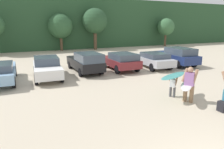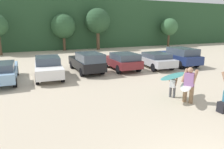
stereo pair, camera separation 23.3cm
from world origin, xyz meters
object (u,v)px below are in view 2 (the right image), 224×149
object	(u,v)px
surfboard_white	(186,86)
backpack_dropped	(222,107)
parked_car_maroon	(122,61)
parked_car_navy	(179,56)
surfboard_teal	(174,76)
person_child	(173,85)
parked_car_sky_blue	(0,71)
person_adult	(189,83)
parked_car_silver	(154,59)
parked_car_black	(87,62)
parked_car_white	(48,67)

from	to	relation	value
surfboard_white	backpack_dropped	distance (m)	1.73
parked_car_maroon	parked_car_navy	world-z (taller)	parked_car_navy
parked_car_navy	surfboard_teal	size ratio (longest dim) A/B	2.08
backpack_dropped	parked_car_navy	bearing A→B (deg)	59.27
parked_car_maroon	person_child	size ratio (longest dim) A/B	3.55
parked_car_sky_blue	parked_car_navy	distance (m)	14.46
person_child	backpack_dropped	bearing A→B (deg)	75.07
parked_car_navy	person_child	world-z (taller)	parked_car_navy
person_adult	parked_car_silver	bearing A→B (deg)	-144.95
surfboard_white	parked_car_silver	bearing A→B (deg)	-158.48
parked_car_sky_blue	person_adult	distance (m)	11.30
parked_car_sky_blue	parked_car_silver	world-z (taller)	parked_car_sky_blue
parked_car_black	parked_car_sky_blue	bearing A→B (deg)	95.94
parked_car_black	parked_car_navy	world-z (taller)	parked_car_navy
parked_car_black	person_child	size ratio (longest dim) A/B	4.15
parked_car_white	person_child	xyz separation A→B (m)	(5.41, -6.61, -0.14)
parked_car_navy	person_adult	distance (m)	9.57
parked_car_maroon	surfboard_white	distance (m)	7.71
parked_car_sky_blue	surfboard_teal	distance (m)	10.60
parked_car_black	parked_car_maroon	size ratio (longest dim) A/B	1.17
surfboard_white	backpack_dropped	world-z (taller)	surfboard_white
parked_car_navy	parked_car_white	bearing A→B (deg)	94.12
parked_car_maroon	surfboard_white	size ratio (longest dim) A/B	2.45
parked_car_maroon	backpack_dropped	distance (m)	9.23
parked_car_white	surfboard_teal	bearing A→B (deg)	-138.99
parked_car_silver	backpack_dropped	bearing A→B (deg)	166.54
parked_car_sky_blue	person_child	distance (m)	10.58
parked_car_black	backpack_dropped	xyz separation A→B (m)	(3.14, -9.58, -0.60)
parked_car_maroon	backpack_dropped	world-z (taller)	parked_car_maroon
parked_car_black	surfboard_teal	size ratio (longest dim) A/B	1.99
parked_car_navy	person_adult	xyz separation A→B (m)	(-5.86, -7.57, 0.12)
parked_car_silver	person_child	xyz separation A→B (m)	(-3.44, -6.74, -0.08)
person_child	backpack_dropped	xyz separation A→B (m)	(0.72, -2.33, -0.41)
parked_car_silver	surfboard_white	distance (m)	8.27
parked_car_sky_blue	parked_car_navy	bearing A→B (deg)	-88.75
surfboard_teal	parked_car_maroon	bearing A→B (deg)	-117.91
parked_car_silver	parked_car_white	bearing A→B (deg)	94.04
parked_car_maroon	person_adult	xyz separation A→B (m)	(-0.21, -7.74, 0.20)
parked_car_white	surfboard_white	world-z (taller)	parked_car_white
person_adult	backpack_dropped	world-z (taller)	person_adult
parked_car_navy	surfboard_white	bearing A→B (deg)	145.10
backpack_dropped	surfboard_teal	bearing A→B (deg)	110.23
parked_car_maroon	parked_car_navy	distance (m)	5.65
parked_car_sky_blue	parked_car_black	size ratio (longest dim) A/B	1.02
person_child	backpack_dropped	size ratio (longest dim) A/B	2.49
person_child	surfboard_teal	world-z (taller)	surfboard_teal
person_adult	person_child	world-z (taller)	person_adult
parked_car_maroon	person_adult	bearing A→B (deg)	177.64
surfboard_white	surfboard_teal	bearing A→B (deg)	-120.02
parked_car_sky_blue	parked_car_black	distance (m)	5.99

